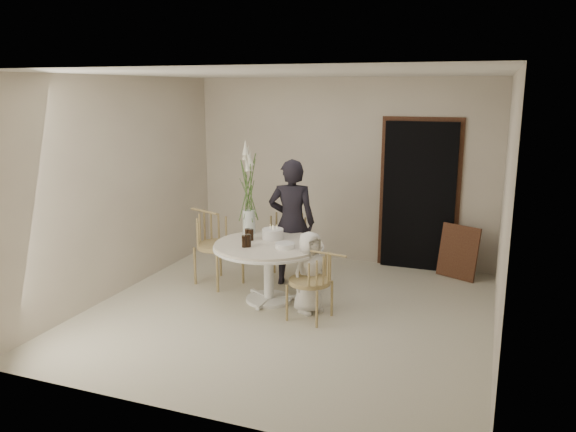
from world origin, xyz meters
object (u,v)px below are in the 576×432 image
(table, at_px, (269,252))
(flower_vase, at_px, (249,192))
(chair_right, at_px, (319,276))
(chair_left, at_px, (211,236))
(girl, at_px, (292,223))
(chair_far, at_px, (288,233))
(birthday_cake, at_px, (273,234))
(boy, at_px, (310,272))

(table, distance_m, flower_vase, 0.85)
(chair_right, height_order, chair_left, chair_left)
(girl, height_order, flower_vase, flower_vase)
(table, xyz_separation_m, chair_left, (-0.98, 0.38, 0.01))
(chair_far, bearing_deg, chair_left, -154.84)
(table, height_order, chair_left, chair_left)
(girl, xyz_separation_m, birthday_cake, (-0.07, -0.48, -0.04))
(chair_far, relative_size, chair_left, 0.98)
(table, height_order, boy, boy)
(chair_far, height_order, birthday_cake, chair_far)
(boy, xyz_separation_m, birthday_cake, (-0.60, 0.36, 0.31))
(chair_left, height_order, birthday_cake, chair_left)
(chair_right, distance_m, girl, 1.30)
(chair_left, height_order, flower_vase, flower_vase)
(girl, bearing_deg, table, 72.24)
(boy, bearing_deg, flower_vase, 93.74)
(chair_far, height_order, chair_left, chair_left)
(chair_far, bearing_deg, table, -92.03)
(chair_left, bearing_deg, flower_vase, -71.19)
(chair_far, bearing_deg, flower_vase, -125.73)
(chair_right, height_order, girl, girl)
(girl, relative_size, birthday_cake, 6.34)
(table, height_order, chair_far, chair_far)
(table, xyz_separation_m, birthday_cake, (-0.03, 0.21, 0.18))
(chair_left, bearing_deg, girl, -52.13)
(table, xyz_separation_m, flower_vase, (-0.42, 0.36, 0.64))
(chair_far, xyz_separation_m, girl, (0.15, -0.27, 0.22))
(flower_vase, bearing_deg, girl, 35.54)
(chair_right, xyz_separation_m, boy, (-0.18, 0.21, -0.05))
(chair_far, relative_size, flower_vase, 0.80)
(chair_right, relative_size, boy, 0.85)
(boy, relative_size, flower_vase, 0.80)
(chair_far, xyz_separation_m, chair_left, (-0.88, -0.58, 0.01))
(chair_right, distance_m, chair_left, 1.88)
(birthday_cake, bearing_deg, girl, 81.21)
(table, height_order, girl, girl)
(birthday_cake, xyz_separation_m, flower_vase, (-0.39, 0.15, 0.47))
(chair_left, distance_m, boy, 1.64)
(girl, height_order, boy, girl)
(flower_vase, bearing_deg, table, -40.81)
(birthday_cake, bearing_deg, table, -82.10)
(birthday_cake, bearing_deg, chair_left, 169.63)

